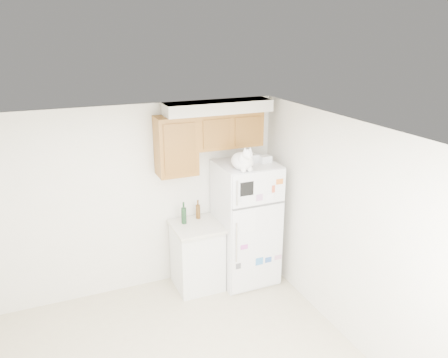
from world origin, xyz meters
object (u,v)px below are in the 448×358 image
base_counter (197,255)px  bottle_green (184,213)px  refrigerator (246,223)px  storage_box_back (251,158)px  cat (243,160)px  storage_box_front (265,159)px  bottle_amber (198,209)px

base_counter → bottle_green: size_ratio=3.07×
refrigerator → storage_box_back: bearing=33.0°
bottle_green → refrigerator: bearing=-11.9°
cat → storage_box_front: (0.40, 0.18, -0.08)m
base_counter → cat: bearing=-29.5°
base_counter → bottle_green: bearing=143.9°
base_counter → cat: size_ratio=2.00×
refrigerator → bottle_amber: 0.68m
bottle_green → storage_box_back: bearing=-7.5°
refrigerator → base_counter: refrigerator is taller
refrigerator → storage_box_front: 0.93m
storage_box_back → bottle_green: 1.14m
refrigerator → bottle_green: bearing=168.1°
cat → storage_box_back: cat is taller
cat → bottle_green: (-0.67, 0.40, -0.75)m
refrigerator → storage_box_front: size_ratio=11.33×
refrigerator → bottle_green: (-0.83, 0.17, 0.22)m
refrigerator → cat: (-0.16, -0.23, 0.97)m
base_counter → bottle_amber: bottle_amber is taller
storage_box_front → bottle_green: storage_box_front is taller
base_counter → bottle_amber: (0.09, 0.18, 0.59)m
refrigerator → cat: size_ratio=3.69×
storage_box_back → bottle_amber: storage_box_back is taller
storage_box_back → bottle_green: bearing=168.9°
cat → storage_box_front: 0.45m
storage_box_back → bottle_green: storage_box_back is taller
storage_box_front → cat: bearing=-160.3°
cat → refrigerator: bearing=54.4°
storage_box_back → storage_box_front: size_ratio=1.20×
base_counter → cat: cat is taller
cat → storage_box_back: size_ratio=2.56×
bottle_green → cat: bearing=-31.0°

